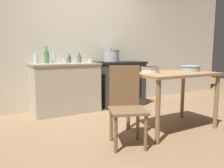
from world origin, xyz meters
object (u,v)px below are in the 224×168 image
object	(u,v)px
chair	(126,103)
bottle_center	(36,59)
cup_mid_right	(65,61)
bottle_left	(54,59)
bottle_far_left	(47,57)
cup_center_right	(91,61)
mixing_bowl_large	(150,69)
bottle_center_left	(69,59)
bottle_mid_left	(79,59)
mixing_bowl_small	(190,68)
stove	(120,83)
flour_sack	(129,102)
stock_pot	(112,56)
work_table	(173,81)

from	to	relation	value
chair	bottle_center	world-z (taller)	bottle_center
cup_mid_right	bottle_left	bearing A→B (deg)	127.77
bottle_far_left	cup_center_right	xyz separation A→B (m)	(0.74, -0.21, -0.07)
mixing_bowl_large	bottle_center_left	xyz separation A→B (m)	(-0.59, 1.62, 0.11)
bottle_mid_left	bottle_center	xyz separation A→B (m)	(-0.76, 0.09, 0.01)
cup_center_right	mixing_bowl_small	bearing A→B (deg)	-58.40
stove	mixing_bowl_small	distance (m)	1.63
bottle_far_left	cup_mid_right	distance (m)	0.32
mixing_bowl_large	bottle_center	size ratio (longest dim) A/B	1.20
mixing_bowl_small	bottle_center	world-z (taller)	bottle_center
flour_sack	bottle_center_left	xyz separation A→B (m)	(-0.88, 0.70, 0.78)
bottle_left	cup_mid_right	world-z (taller)	bottle_left
mixing_bowl_small	bottle_far_left	bearing A→B (deg)	134.24
mixing_bowl_large	stock_pot	bearing A→B (deg)	80.58
stove	stock_pot	bearing A→B (deg)	147.56
bottle_left	cup_center_right	size ratio (longest dim) A/B	2.29
bottle_far_left	bottle_left	world-z (taller)	bottle_far_left
chair	mixing_bowl_small	xyz separation A→B (m)	(1.19, 0.12, 0.36)
chair	bottle_far_left	world-z (taller)	bottle_far_left
chair	flour_sack	xyz separation A→B (m)	(0.86, 1.19, -0.31)
bottle_mid_left	bottle_center	world-z (taller)	bottle_center
bottle_left	cup_center_right	bearing A→B (deg)	-23.70
cup_center_right	cup_mid_right	bearing A→B (deg)	170.65
mixing_bowl_small	mixing_bowl_large	bearing A→B (deg)	165.38
bottle_center_left	bottle_mid_left	bearing A→B (deg)	-40.49
stove	bottle_left	world-z (taller)	bottle_left
bottle_far_left	bottle_left	xyz separation A→B (m)	(0.14, 0.05, -0.03)
work_table	bottle_center	bearing A→B (deg)	129.69
flour_sack	bottle_mid_left	distance (m)	1.22
cup_mid_right	stove	bearing A→B (deg)	0.65
work_table	flour_sack	bearing A→B (deg)	88.80
flour_sack	bottle_center	size ratio (longest dim) A/B	1.59
stove	stock_pot	world-z (taller)	stock_pot
mixing_bowl_small	bottle_left	size ratio (longest dim) A/B	1.34
bottle_center	cup_center_right	size ratio (longest dim) A/B	2.35
bottle_far_left	chair	bearing A→B (deg)	-75.87
cup_center_right	flour_sack	bearing A→B (deg)	-34.89
work_table	bottle_left	xyz separation A→B (m)	(-1.16, 1.76, 0.28)
chair	stove	bearing A→B (deg)	81.69
mixing_bowl_large	cup_mid_right	world-z (taller)	cup_mid_right
mixing_bowl_large	bottle_mid_left	world-z (taller)	bottle_mid_left
cup_center_right	cup_mid_right	size ratio (longest dim) A/B	1.05
bottle_far_left	bottle_center	xyz separation A→B (m)	(-0.17, 0.05, -0.03)
bottle_far_left	bottle_center	bearing A→B (deg)	162.69
work_table	chair	distance (m)	0.87
work_table	cup_center_right	bearing A→B (deg)	110.36
stock_pot	mixing_bowl_small	size ratio (longest dim) A/B	1.14
work_table	chair	world-z (taller)	chair
bottle_center	cup_mid_right	distance (m)	0.49
work_table	bottle_left	distance (m)	2.13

